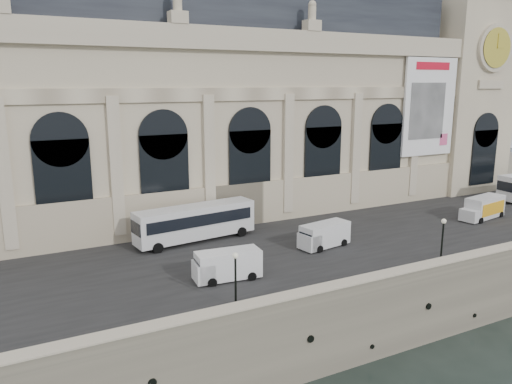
# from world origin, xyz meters

# --- Properties ---
(ground) EXTENTS (260.00, 260.00, 0.00)m
(ground) POSITION_xyz_m (0.00, 0.00, 0.00)
(ground) COLOR black
(ground) RESTS_ON ground
(quay) EXTENTS (160.00, 70.00, 6.00)m
(quay) POSITION_xyz_m (0.00, 35.00, 3.00)
(quay) COLOR gray
(quay) RESTS_ON ground
(street) EXTENTS (160.00, 24.00, 0.06)m
(street) POSITION_xyz_m (0.00, 14.00, 6.03)
(street) COLOR #2D2D2D
(street) RESTS_ON quay
(parapet) EXTENTS (160.00, 1.40, 1.21)m
(parapet) POSITION_xyz_m (0.00, 0.60, 6.62)
(parapet) COLOR gray
(parapet) RESTS_ON quay
(museum) EXTENTS (69.00, 18.70, 29.10)m
(museum) POSITION_xyz_m (-5.98, 30.86, 19.72)
(museum) COLOR beige
(museum) RESTS_ON quay
(clock_pavilion) EXTENTS (13.00, 14.72, 36.70)m
(clock_pavilion) POSITION_xyz_m (34.00, 27.93, 23.42)
(clock_pavilion) COLOR beige
(clock_pavilion) RESTS_ON quay
(bus_left) EXTENTS (13.12, 4.20, 3.80)m
(bus_left) POSITION_xyz_m (-11.83, 18.92, 8.13)
(bus_left) COLOR silver
(bus_left) RESTS_ON quay
(van_b) EXTENTS (5.80, 2.75, 2.50)m
(van_b) POSITION_xyz_m (-13.42, 7.97, 7.28)
(van_b) COLOR white
(van_b) RESTS_ON quay
(van_c) EXTENTS (5.78, 2.99, 2.45)m
(van_c) POSITION_xyz_m (-1.26, 11.16, 7.25)
(van_c) COLOR silver
(van_c) RESTS_ON quay
(box_truck) EXTENTS (7.03, 3.32, 2.73)m
(box_truck) POSITION_xyz_m (22.28, 11.13, 7.37)
(box_truck) COLOR silver
(box_truck) RESTS_ON quay
(lamp_left) EXTENTS (0.43, 0.43, 4.26)m
(lamp_left) POSITION_xyz_m (-14.82, 2.73, 8.12)
(lamp_left) COLOR black
(lamp_left) RESTS_ON quay
(lamp_right) EXTENTS (0.44, 0.44, 4.32)m
(lamp_right) POSITION_xyz_m (5.57, 2.23, 8.15)
(lamp_right) COLOR black
(lamp_right) RESTS_ON quay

